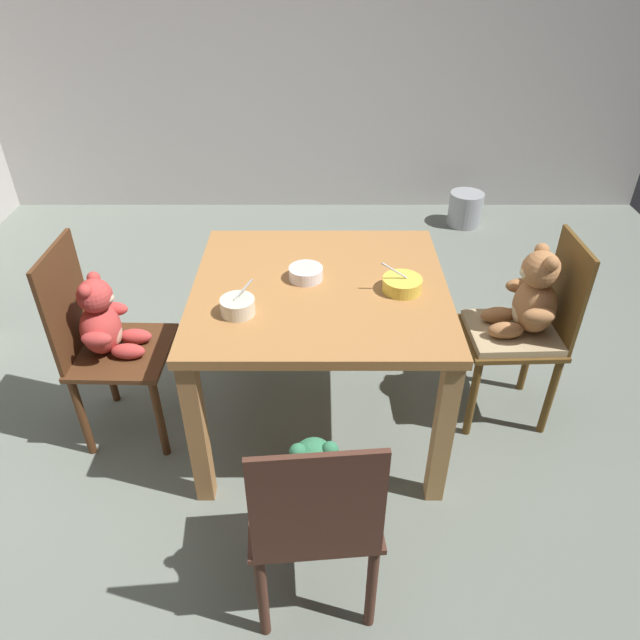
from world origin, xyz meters
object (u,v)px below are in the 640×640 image
(dining_table, at_px, (320,308))
(porridge_bowl_yellow_near_right, at_px, (402,284))
(teddy_chair_near_right, at_px, (527,313))
(porridge_bowl_white_center, at_px, (306,273))
(teddy_chair_near_front, at_px, (314,499))
(teddy_chair_near_left, at_px, (104,331))
(metal_pail, at_px, (465,209))
(porridge_bowl_cream_near_left, at_px, (238,306))

(dining_table, bearing_deg, porridge_bowl_yellow_near_right, -7.13)
(teddy_chair_near_right, xyz_separation_m, porridge_bowl_white_center, (-0.96, -0.01, 0.21))
(teddy_chair_near_front, xyz_separation_m, porridge_bowl_white_center, (-0.04, 0.94, 0.25))
(dining_table, height_order, teddy_chair_near_left, teddy_chair_near_left)
(porridge_bowl_yellow_near_right, distance_m, metal_pail, 2.42)
(porridge_bowl_yellow_near_right, bearing_deg, metal_pail, 70.02)
(porridge_bowl_yellow_near_right, height_order, porridge_bowl_white_center, porridge_bowl_yellow_near_right)
(teddy_chair_near_left, relative_size, teddy_chair_near_right, 1.03)
(teddy_chair_near_front, relative_size, teddy_chair_near_right, 0.96)
(teddy_chair_near_left, height_order, teddy_chair_near_right, teddy_chair_near_left)
(teddy_chair_near_front, distance_m, porridge_bowl_cream_near_left, 0.79)
(porridge_bowl_cream_near_left, xyz_separation_m, porridge_bowl_yellow_near_right, (0.64, 0.17, -0.00))
(teddy_chair_near_front, height_order, porridge_bowl_white_center, teddy_chair_near_front)
(dining_table, bearing_deg, porridge_bowl_white_center, 140.28)
(teddy_chair_near_left, height_order, teddy_chair_near_front, teddy_chair_near_left)
(teddy_chair_near_left, xyz_separation_m, teddy_chair_near_right, (1.82, 0.11, 0.02))
(porridge_bowl_white_center, bearing_deg, dining_table, -39.72)
(porridge_bowl_yellow_near_right, bearing_deg, teddy_chair_near_left, -179.88)
(teddy_chair_near_front, xyz_separation_m, porridge_bowl_yellow_near_right, (0.35, 0.85, 0.25))
(porridge_bowl_yellow_near_right, xyz_separation_m, porridge_bowl_white_center, (-0.39, 0.09, -0.00))
(teddy_chair_near_left, xyz_separation_m, porridge_bowl_cream_near_left, (0.60, -0.16, 0.24))
(teddy_chair_near_front, bearing_deg, metal_pail, -25.54)
(teddy_chair_near_front, height_order, porridge_bowl_cream_near_left, porridge_bowl_cream_near_left)
(metal_pail, bearing_deg, teddy_chair_near_front, -110.62)
(dining_table, xyz_separation_m, porridge_bowl_cream_near_left, (-0.31, -0.21, 0.15))
(teddy_chair_near_left, bearing_deg, teddy_chair_near_right, 4.71)
(dining_table, bearing_deg, teddy_chair_near_front, -91.18)
(dining_table, relative_size, porridge_bowl_white_center, 7.41)
(teddy_chair_near_front, xyz_separation_m, teddy_chair_near_right, (0.92, 0.95, 0.05))
(dining_table, distance_m, metal_pail, 2.48)
(dining_table, bearing_deg, teddy_chair_near_right, 3.93)
(dining_table, xyz_separation_m, metal_pail, (1.13, 2.15, -0.51))
(teddy_chair_near_left, distance_m, teddy_chair_near_right, 1.82)
(teddy_chair_near_left, relative_size, porridge_bowl_white_center, 6.65)
(teddy_chair_near_left, height_order, porridge_bowl_white_center, teddy_chair_near_left)
(porridge_bowl_white_center, bearing_deg, teddy_chair_near_right, 0.79)
(dining_table, relative_size, porridge_bowl_yellow_near_right, 6.14)
(dining_table, height_order, teddy_chair_near_front, teddy_chair_near_front)
(teddy_chair_near_front, xyz_separation_m, porridge_bowl_cream_near_left, (-0.29, 0.68, 0.26))
(porridge_bowl_white_center, xyz_separation_m, metal_pail, (1.18, 2.10, -0.65))
(teddy_chair_near_right, xyz_separation_m, porridge_bowl_cream_near_left, (-1.21, -0.27, 0.21))
(teddy_chair_near_right, relative_size, metal_pail, 3.54)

